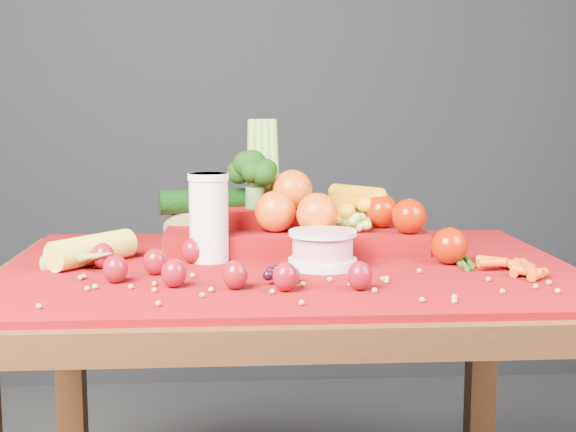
{
  "coord_description": "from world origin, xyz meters",
  "views": [
    {
      "loc": [
        -0.1,
        -1.47,
        1.06
      ],
      "look_at": [
        0.0,
        0.02,
        0.85
      ],
      "focal_mm": 50.0,
      "sensor_mm": 36.0,
      "label": 1
    }
  ],
  "objects": [
    {
      "name": "produce_mound",
      "position": [
        0.03,
        0.16,
        0.82
      ],
      "size": [
        0.6,
        0.36,
        0.27
      ],
      "color": "#740703",
      "rests_on": "red_cloth"
    },
    {
      "name": "milk_glass",
      "position": [
        -0.15,
        0.04,
        0.85
      ],
      "size": [
        0.08,
        0.08,
        0.17
      ],
      "rotation": [
        0.0,
        0.0,
        0.12
      ],
      "color": "beige",
      "rests_on": "red_cloth"
    },
    {
      "name": "green_bean_pile",
      "position": [
        0.33,
        -0.01,
        0.77
      ],
      "size": [
        0.14,
        0.12,
        0.01
      ],
      "primitive_type": null,
      "color": "#234F12",
      "rests_on": "red_cloth"
    },
    {
      "name": "strawberry_scatter",
      "position": [
        -0.16,
        -0.13,
        0.79
      ],
      "size": [
        0.48,
        0.28,
        0.05
      ],
      "color": "maroon",
      "rests_on": "red_cloth"
    },
    {
      "name": "dark_grape_cluster",
      "position": [
        -0.02,
        -0.15,
        0.78
      ],
      "size": [
        0.06,
        0.05,
        0.03
      ],
      "primitive_type": null,
      "color": "black",
      "rests_on": "red_cloth"
    },
    {
      "name": "yogurt_bowl",
      "position": [
        0.06,
        -0.04,
        0.8
      ],
      "size": [
        0.13,
        0.13,
        0.07
      ],
      "rotation": [
        0.0,
        0.0,
        -0.36
      ],
      "color": "silver",
      "rests_on": "red_cloth"
    },
    {
      "name": "corn_ear",
      "position": [
        -0.38,
        -0.01,
        0.78
      ],
      "size": [
        0.25,
        0.26,
        0.06
      ],
      "rotation": [
        0.0,
        0.0,
        0.9
      ],
      "color": "yellow",
      "rests_on": "red_cloth"
    },
    {
      "name": "table",
      "position": [
        0.0,
        0.0,
        0.66
      ],
      "size": [
        1.1,
        0.8,
        0.75
      ],
      "color": "#311C0B",
      "rests_on": "ground"
    },
    {
      "name": "baby_carrot_pile",
      "position": [
        0.38,
        -0.12,
        0.78
      ],
      "size": [
        0.17,
        0.17,
        0.03
      ],
      "primitive_type": null,
      "color": "#DE3F07",
      "rests_on": "red_cloth"
    },
    {
      "name": "red_cloth",
      "position": [
        0.0,
        0.0,
        0.76
      ],
      "size": [
        1.05,
        0.75,
        0.01
      ],
      "primitive_type": "cube",
      "color": "#740703",
      "rests_on": "table"
    },
    {
      "name": "potato",
      "position": [
        -0.2,
        0.22,
        0.8
      ],
      "size": [
        0.1,
        0.08,
        0.07
      ],
      "primitive_type": "ellipsoid",
      "color": "brown",
      "rests_on": "red_cloth"
    },
    {
      "name": "soybean_scatter",
      "position": [
        0.0,
        -0.2,
        0.77
      ],
      "size": [
        0.84,
        0.24,
        0.01
      ],
      "primitive_type": null,
      "color": "#B2834C",
      "rests_on": "red_cloth"
    }
  ]
}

